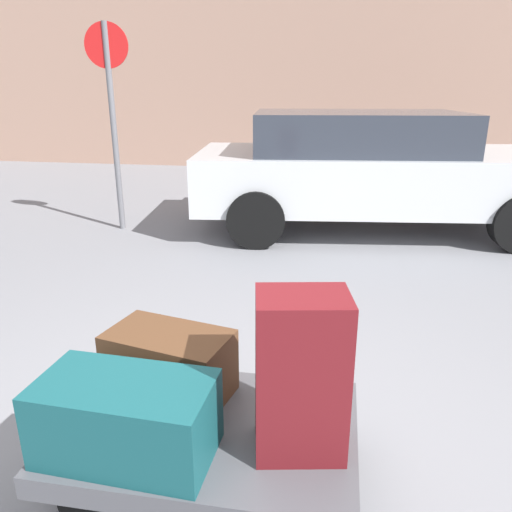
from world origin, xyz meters
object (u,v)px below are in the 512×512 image
at_px(duffel_bag_teal_rear_left, 126,418).
at_px(duffel_bag_brown_front_left, 170,363).
at_px(parked_car, 371,168).
at_px(bollard_kerb_near, 446,175).
at_px(no_parking_sign, 112,107).
at_px(suitcase_maroon_rear_right, 301,375).
at_px(luggage_cart, 209,437).

distance_m(duffel_bag_teal_rear_left, duffel_bag_brown_front_left, 0.41).
height_order(duffel_bag_brown_front_left, parked_car, parked_car).
height_order(bollard_kerb_near, no_parking_sign, no_parking_sign).
height_order(suitcase_maroon_rear_right, bollard_kerb_near, suitcase_maroon_rear_right).
distance_m(luggage_cart, duffel_bag_brown_front_left, 0.38).
height_order(luggage_cart, parked_car, parked_car).
distance_m(duffel_bag_brown_front_left, no_parking_sign, 4.36).
relative_size(duffel_bag_teal_rear_left, bollard_kerb_near, 1.05).
xyz_separation_m(luggage_cart, no_parking_sign, (-2.19, 3.96, 1.21)).
distance_m(duffel_bag_teal_rear_left, parked_car, 4.84).
relative_size(luggage_cart, parked_car, 0.28).
bearing_deg(bollard_kerb_near, parked_car, -119.86).
relative_size(duffel_bag_teal_rear_left, duffel_bag_brown_front_left, 1.20).
bearing_deg(duffel_bag_teal_rear_left, bollard_kerb_near, 73.44).
bearing_deg(no_parking_sign, duffel_bag_brown_front_left, -62.51).
distance_m(duffel_bag_brown_front_left, parked_car, 4.43).
xyz_separation_m(suitcase_maroon_rear_right, duffel_bag_brown_front_left, (-0.62, 0.27, -0.18)).
relative_size(suitcase_maroon_rear_right, duffel_bag_brown_front_left, 1.18).
relative_size(parked_car, bollard_kerb_near, 7.06).
height_order(luggage_cart, duffel_bag_teal_rear_left, duffel_bag_teal_rear_left).
bearing_deg(bollard_kerb_near, suitcase_maroon_rear_right, -104.76).
bearing_deg(parked_car, luggage_cart, -100.78).
xyz_separation_m(duffel_bag_teal_rear_left, bollard_kerb_near, (2.48, 7.08, -0.18)).
height_order(duffel_bag_teal_rear_left, parked_car, parked_car).
relative_size(suitcase_maroon_rear_right, duffel_bag_teal_rear_left, 0.98).
xyz_separation_m(suitcase_maroon_rear_right, no_parking_sign, (-2.58, 4.04, 0.81)).
xyz_separation_m(luggage_cart, duffel_bag_brown_front_left, (-0.23, 0.20, 0.22)).
relative_size(suitcase_maroon_rear_right, bollard_kerb_near, 1.04).
distance_m(duffel_bag_teal_rear_left, bollard_kerb_near, 7.51).
bearing_deg(suitcase_maroon_rear_right, no_parking_sign, 112.20).
xyz_separation_m(luggage_cart, suitcase_maroon_rear_right, (0.39, -0.07, 0.40)).
distance_m(suitcase_maroon_rear_right, bollard_kerb_near, 7.19).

